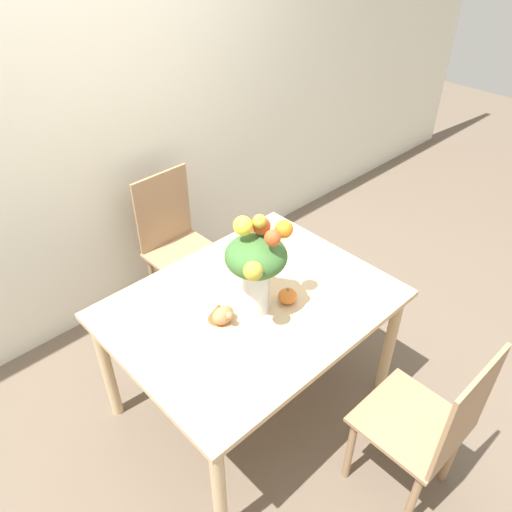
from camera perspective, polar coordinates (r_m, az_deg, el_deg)
ground_plane at (r=2.98m, az=-0.46°, el=-15.93°), size 12.00×12.00×0.00m
wall_back at (r=3.04m, az=-17.67°, el=15.48°), size 8.00×0.06×2.70m
dining_table at (r=2.50m, az=-0.53°, el=-6.83°), size 1.33×1.03×0.74m
flower_vase at (r=2.22m, az=0.06°, el=-0.78°), size 0.34×0.30×0.51m
pumpkin at (r=2.42m, az=3.61°, el=-4.58°), size 0.09×0.09×0.08m
turkey_figurine at (r=2.32m, az=-4.04°, el=-6.52°), size 0.11×0.15×0.09m
dining_chair_near_window at (r=3.26m, az=-8.88°, el=1.19°), size 0.43×0.43×0.97m
dining_chair_far_side at (r=2.39m, az=19.00°, el=-17.95°), size 0.42×0.42×0.97m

